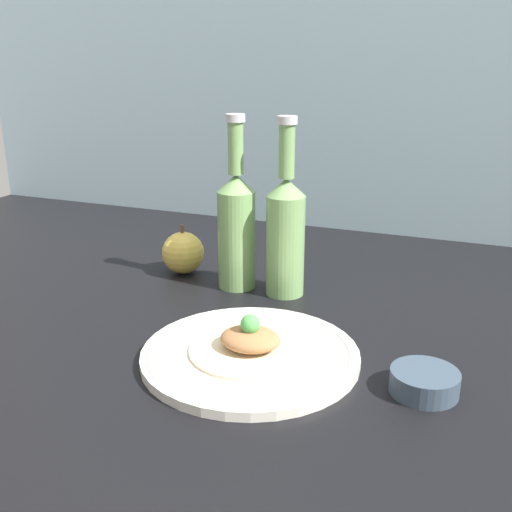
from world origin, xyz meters
TOP-DOWN VIEW (x-y plane):
  - ground_plane at (0.00, 0.00)cm, footprint 180.00×110.00cm
  - wall_backsplash at (0.00, 53.50)cm, footprint 180.00×3.00cm
  - plate at (7.07, -10.52)cm, footprint 27.42×27.42cm
  - plated_food at (7.07, -10.52)cm, footprint 15.37×15.37cm
  - cider_bottle_left at (-4.58, 12.05)cm, footprint 6.08×6.08cm
  - cider_bottle_right at (3.75, 12.05)cm, footprint 6.08×6.08cm
  - apple at (-15.94, 14.57)cm, footprint 7.35×7.35cm
  - dipping_bowl at (28.29, -10.35)cm, footprint 7.79×7.79cm

SIDE VIEW (x-z plane):
  - ground_plane at x=0.00cm, z-range -4.00..0.00cm
  - plate at x=7.07cm, z-range 0.04..1.50cm
  - dipping_bowl at x=28.29cm, z-range 0.00..2.70cm
  - plated_food at x=7.07cm, z-range -0.03..4.89cm
  - apple at x=-15.94cm, z-range -0.70..8.06cm
  - cider_bottle_left at x=-4.58cm, z-range -3.50..24.47cm
  - cider_bottle_right at x=3.75cm, z-range -3.50..24.47cm
  - wall_backsplash at x=0.00cm, z-range 0.00..80.00cm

